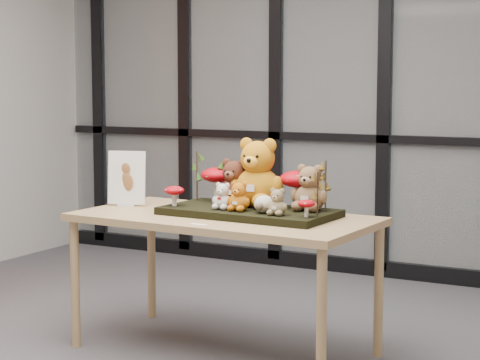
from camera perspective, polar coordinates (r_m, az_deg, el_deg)
The scene contains 23 objects.
floor at distance 4.79m, azimuth -5.96°, elevation -11.55°, with size 5.00×5.00×0.00m, color #4E4E53.
room_shell at distance 4.56m, azimuth -6.21°, elevation 8.94°, with size 5.00×5.00×5.00m.
glass_partition at distance 6.74m, azimuth 5.83°, elevation 5.93°, with size 4.90×0.06×2.78m.
display_table at distance 4.72m, azimuth -1.05°, elevation -3.13°, with size 1.65×0.88×0.76m.
diorama_tray at distance 4.70m, azimuth 0.59°, elevation -2.12°, with size 0.93×0.47×0.04m, color black.
bear_pooh_yellow at distance 4.74m, azimuth 1.19°, elevation 0.73°, with size 0.32×0.29×0.41m, color #C47B12, non-canonical shape.
bear_brown_medium at distance 4.82m, azimuth -0.38°, elevation 0.03°, with size 0.22×0.19×0.28m, color #4C2315, non-canonical shape.
bear_tan_back at distance 4.61m, azimuth 4.61°, elevation -0.35°, with size 0.21×0.19×0.27m, color brown, non-canonical shape.
bear_small_yellow at distance 4.59m, azimuth -0.06°, elevation -0.97°, with size 0.13×0.12×0.17m, color #BD620F, non-canonical shape.
bear_white_bow at distance 4.65m, azimuth -1.14°, elevation -0.97°, with size 0.12×0.11×0.16m, color silver, non-canonical shape.
bear_beige_small at distance 4.45m, azimuth 2.47°, elevation -1.34°, with size 0.12×0.11×0.15m, color #8D7A51, non-canonical shape.
plush_cream_hedgehog at distance 4.53m, azimuth 1.59°, elevation -1.53°, with size 0.08×0.07×0.10m, color silver, non-canonical shape.
mushroom_back_left at distance 4.98m, azimuth -1.48°, elevation -0.15°, with size 0.19×0.19×0.21m, color #A1050D, non-canonical shape.
mushroom_back_right at distance 4.71m, azimuth 3.82°, elevation -0.48°, with size 0.20×0.20×0.22m, color #A1050D, non-canonical shape.
mushroom_front_left at distance 4.79m, azimuth -4.33°, elevation -0.98°, with size 0.11×0.11×0.12m, color #A1050D, non-canonical shape.
mushroom_front_right at distance 4.40m, azimuth 4.38°, elevation -1.81°, with size 0.09×0.09×0.10m, color #A1050D, non-canonical shape.
sprig_green_far_left at distance 5.00m, azimuth -2.85°, elevation 0.27°, with size 0.05×0.05×0.28m, color #183B0D, non-canonical shape.
sprig_green_mid_left at distance 4.96m, azimuth -1.08°, elevation -0.05°, with size 0.05×0.05×0.23m, color #183B0D, non-canonical shape.
sprig_dry_far_right at distance 4.57m, azimuth 5.64°, elevation -0.40°, with size 0.05×0.05×0.27m, color brown, non-canonical shape.
sprig_dry_mid_right at distance 4.46m, azimuth 5.11°, elevation -0.88°, with size 0.05×0.05×0.22m, color brown, non-canonical shape.
sprig_green_centre at distance 4.88m, azimuth 0.76°, elevation -0.36°, with size 0.05×0.05×0.20m, color #183B0D, non-canonical shape.
sign_holder at distance 5.09m, azimuth -7.46°, elevation -0.01°, with size 0.23×0.10×0.32m.
label_card at distance 4.41m, azimuth -2.73°, elevation -2.93°, with size 0.09×0.03×0.00m, color white.
Camera 1 is at (2.57, -3.76, 1.49)m, focal length 65.00 mm.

